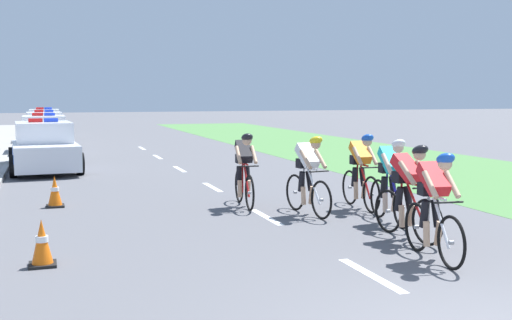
% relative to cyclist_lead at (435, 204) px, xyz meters
% --- Properties ---
extents(kerb_edge, '(0.16, 60.00, 0.13)m').
position_rel_cyclist_lead_xyz_m(kerb_edge, '(-6.26, 10.98, -0.72)').
color(kerb_edge, '#9E9E99').
rests_on(kerb_edge, ground).
extents(grass_verge, '(7.00, 60.00, 0.01)m').
position_rel_cyclist_lead_xyz_m(grass_verge, '(6.56, 10.98, -0.78)').
color(grass_verge, '#4C7F42').
rests_on(grass_verge, ground).
extents(lane_markings_centre, '(0.14, 25.60, 0.01)m').
position_rel_cyclist_lead_xyz_m(lane_markings_centre, '(-1.17, 7.64, -0.78)').
color(lane_markings_centre, white).
rests_on(lane_markings_centre, ground).
extents(cyclist_lead, '(0.46, 1.72, 1.56)m').
position_rel_cyclist_lead_xyz_m(cyclist_lead, '(0.00, 0.00, 0.00)').
color(cyclist_lead, black).
rests_on(cyclist_lead, ground).
extents(cyclist_second, '(0.45, 1.72, 1.56)m').
position_rel_cyclist_lead_xyz_m(cyclist_second, '(0.36, 1.23, 0.00)').
color(cyclist_second, black).
rests_on(cyclist_second, ground).
extents(cyclist_third, '(0.45, 1.72, 1.56)m').
position_rel_cyclist_lead_xyz_m(cyclist_third, '(0.75, 2.41, 0.00)').
color(cyclist_third, black).
rests_on(cyclist_third, ground).
extents(cyclist_fourth, '(0.45, 1.72, 1.56)m').
position_rel_cyclist_lead_xyz_m(cyclist_fourth, '(-0.33, 3.59, 0.00)').
color(cyclist_fourth, black).
rests_on(cyclist_fourth, ground).
extents(cyclist_fifth, '(0.43, 1.72, 1.56)m').
position_rel_cyclist_lead_xyz_m(cyclist_fifth, '(0.92, 3.84, 0.00)').
color(cyclist_fifth, black).
rests_on(cyclist_fifth, ground).
extents(cyclist_sixth, '(0.44, 1.72, 1.56)m').
position_rel_cyclist_lead_xyz_m(cyclist_sixth, '(-1.23, 4.81, 0.00)').
color(cyclist_sixth, black).
rests_on(cyclist_sixth, ground).
extents(police_car_nearest, '(2.18, 4.49, 1.59)m').
position_rel_cyclist_lead_xyz_m(police_car_nearest, '(-5.13, 12.54, -0.11)').
color(police_car_nearest, silver).
rests_on(police_car_nearest, ground).
extents(police_car_second, '(2.03, 4.41, 1.59)m').
position_rel_cyclist_lead_xyz_m(police_car_second, '(-5.13, 18.50, -0.11)').
color(police_car_second, white).
rests_on(police_car_second, ground).
extents(police_car_third, '(2.11, 4.46, 1.59)m').
position_rel_cyclist_lead_xyz_m(police_car_third, '(-5.13, 23.81, -0.11)').
color(police_car_third, white).
rests_on(police_car_third, ground).
extents(police_car_furthest, '(2.04, 4.42, 1.59)m').
position_rel_cyclist_lead_xyz_m(police_car_furthest, '(-5.13, 29.74, -0.11)').
color(police_car_furthest, silver).
rests_on(police_car_furthest, ground).
extents(traffic_cone_near, '(0.36, 0.36, 0.64)m').
position_rel_cyclist_lead_xyz_m(traffic_cone_near, '(-5.15, 1.43, -0.48)').
color(traffic_cone_near, black).
rests_on(traffic_cone_near, ground).
extents(traffic_cone_far, '(0.36, 0.36, 0.64)m').
position_rel_cyclist_lead_xyz_m(traffic_cone_far, '(-4.92, 6.02, -0.48)').
color(traffic_cone_far, black).
rests_on(traffic_cone_far, ground).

